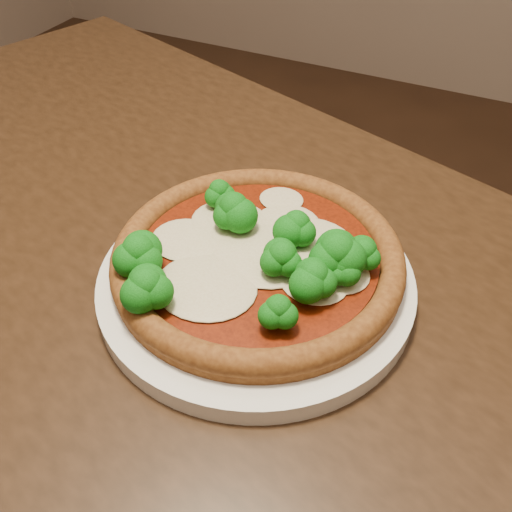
% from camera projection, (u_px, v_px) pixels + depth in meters
% --- Properties ---
extents(floor, '(4.00, 4.00, 0.00)m').
position_uv_depth(floor, '(218.00, 491.00, 1.15)').
color(floor, black).
rests_on(floor, ground).
extents(dining_table, '(1.49, 1.11, 0.75)m').
position_uv_depth(dining_table, '(196.00, 372.00, 0.57)').
color(dining_table, black).
rests_on(dining_table, floor).
extents(plate, '(0.28, 0.28, 0.02)m').
position_uv_depth(plate, '(256.00, 281.00, 0.52)').
color(plate, silver).
rests_on(plate, dining_table).
extents(pizza, '(0.26, 0.26, 0.06)m').
position_uv_depth(pizza, '(258.00, 255.00, 0.50)').
color(pizza, brown).
rests_on(pizza, plate).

